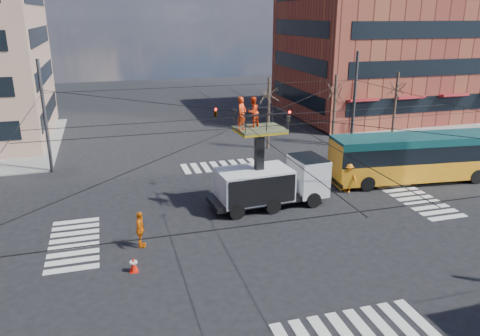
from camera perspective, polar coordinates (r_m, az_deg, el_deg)
name	(u,v)px	position (r m, az deg, el deg)	size (l,w,h in m)	color
ground	(264,219)	(26.13, 2.93, -6.29)	(120.00, 120.00, 0.00)	black
sidewalk_ne	(384,118)	(53.26, 17.15, 5.79)	(18.00, 18.00, 0.12)	slate
crosswalks	(264,219)	(26.12, 2.93, -6.27)	(22.40, 22.40, 0.02)	silver
building_ne	(383,50)	(55.31, 17.01, 13.54)	(20.06, 16.06, 14.00)	maroon
overhead_network	(261,143)	(25.00, 2.63, 3.04)	(24.24, 24.24, 8.00)	#2D2D30
tree_a	(269,94)	(38.66, 3.54, 8.99)	(2.00, 2.00, 6.00)	#382B21
tree_b	(335,91)	(41.06, 11.56, 9.21)	(2.00, 2.00, 6.00)	#382B21
tree_c	(397,88)	(44.14, 18.58, 9.25)	(2.00, 2.00, 6.00)	#382B21
utility_truck	(271,171)	(27.33, 3.86, -0.42)	(7.15, 3.06, 6.64)	black
city_bus	(420,157)	(33.65, 21.04, 1.30)	(12.27, 3.81, 3.20)	orange
traffic_cone	(134,264)	(21.55, -12.85, -11.38)	(0.36, 0.36, 0.71)	#FF1B0A
worker_ground	(140,230)	(23.32, -12.06, -7.37)	(1.08, 0.45, 1.84)	orange
flagger	(348,177)	(30.44, 13.03, -1.13)	(1.27, 0.73, 1.97)	orange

